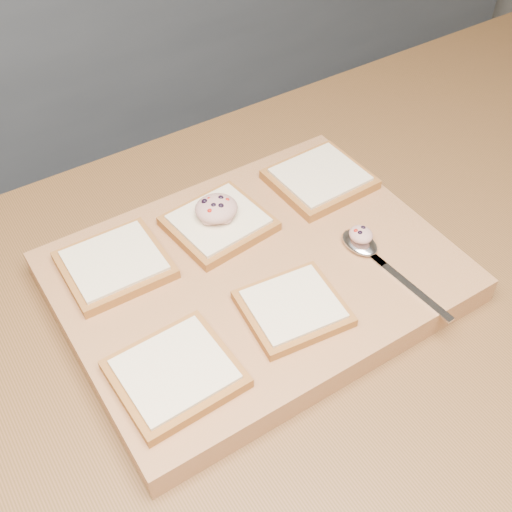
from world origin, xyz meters
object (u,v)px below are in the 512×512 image
at_px(tuna_salad_dollop, 216,208).
at_px(spoon, 367,249).
at_px(bread_far_center, 219,223).
at_px(cutting_board, 256,277).

bearing_deg(tuna_salad_dollop, spoon, -47.04).
relative_size(bread_far_center, spoon, 0.73).
bearing_deg(spoon, cutting_board, 157.84).
bearing_deg(tuna_salad_dollop, bread_far_center, -90.72).
bearing_deg(bread_far_center, spoon, -46.08).
distance_m(tuna_salad_dollop, spoon, 0.20).
relative_size(tuna_salad_dollop, spoon, 0.31).
height_order(cutting_board, bread_far_center, bread_far_center).
bearing_deg(spoon, tuna_salad_dollop, 132.96).
xyz_separation_m(cutting_board, spoon, (0.13, -0.05, 0.02)).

